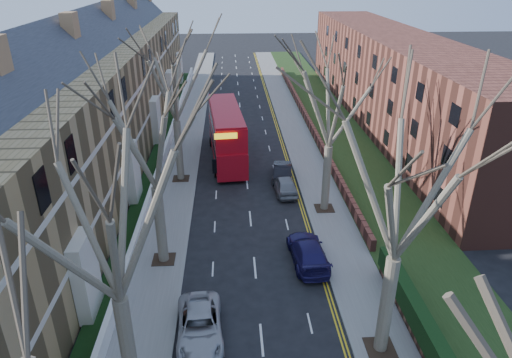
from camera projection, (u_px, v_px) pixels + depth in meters
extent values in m
cube|color=slate|center=(187.00, 136.00, 49.54)|extent=(3.00, 102.00, 0.12)
cube|color=slate|center=(297.00, 134.00, 50.17)|extent=(3.00, 102.00, 0.12)
cube|color=#94794B|center=(87.00, 116.00, 39.79)|extent=(9.00, 78.00, 10.00)
cube|color=#292C32|center=(75.00, 45.00, 37.23)|extent=(4.67, 78.00, 4.67)
cube|color=beige|center=(140.00, 131.00, 40.67)|extent=(0.12, 78.00, 0.35)
cube|color=beige|center=(136.00, 93.00, 39.17)|extent=(0.12, 78.00, 0.35)
cube|color=brown|center=(393.00, 80.00, 52.27)|extent=(8.00, 54.00, 10.00)
cube|color=brown|center=(307.00, 118.00, 53.65)|extent=(0.35, 54.00, 0.90)
cube|color=white|center=(162.00, 160.00, 41.99)|extent=(0.30, 78.00, 1.00)
cube|color=#1C3212|center=(337.00, 132.00, 50.37)|extent=(6.00, 102.00, 0.06)
cylinder|color=brown|center=(128.00, 350.00, 18.62)|extent=(0.64, 0.64, 5.25)
cylinder|color=brown|center=(160.00, 225.00, 27.69)|extent=(0.64, 0.64, 5.07)
cube|color=#2D2116|center=(164.00, 259.00, 28.76)|extent=(1.40, 1.40, 0.05)
cylinder|color=brown|center=(179.00, 151.00, 38.48)|extent=(0.60, 0.60, 5.25)
cube|color=#2D2116|center=(181.00, 178.00, 39.59)|extent=(1.40, 1.40, 0.05)
cylinder|color=brown|center=(386.00, 306.00, 21.03)|extent=(0.64, 0.64, 5.25)
cube|color=#2D2116|center=(380.00, 348.00, 22.15)|extent=(1.40, 1.40, 0.05)
cylinder|color=brown|center=(326.00, 178.00, 33.70)|extent=(0.60, 0.60, 5.07)
cube|color=#2D2116|center=(324.00, 208.00, 34.78)|extent=(1.40, 1.40, 0.05)
cube|color=#A10B17|center=(227.00, 144.00, 43.26)|extent=(3.67, 11.90, 2.34)
cube|color=#A10B17|center=(226.00, 122.00, 42.31)|extent=(3.62, 11.31, 2.13)
cube|color=black|center=(227.00, 139.00, 43.06)|extent=(3.61, 10.97, 0.96)
cube|color=black|center=(226.00, 121.00, 42.26)|extent=(3.59, 10.73, 0.96)
imported|color=#AAAAB0|center=(200.00, 326.00, 22.73)|extent=(2.55, 4.99, 1.35)
imported|color=#1C164E|center=(308.00, 252.00, 28.47)|extent=(2.34, 5.20, 1.48)
imported|color=gray|center=(285.00, 184.00, 37.20)|extent=(1.99, 4.30, 1.43)
imported|color=black|center=(282.00, 171.00, 39.61)|extent=(2.00, 4.54, 1.45)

